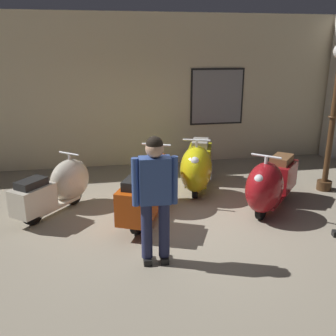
# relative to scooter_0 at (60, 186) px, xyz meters

# --- Properties ---
(ground_plane) EXTENTS (60.00, 60.00, 0.00)m
(ground_plane) POSITION_rel_scooter_0_xyz_m (1.80, -1.05, -0.44)
(ground_plane) COLOR gray
(showroom_back_wall) EXTENTS (18.00, 0.63, 3.41)m
(showroom_back_wall) POSITION_rel_scooter_0_xyz_m (1.97, 2.53, 1.26)
(showroom_back_wall) COLOR beige
(showroom_back_wall) RESTS_ON ground
(scooter_0) EXTENTS (1.34, 1.49, 0.96)m
(scooter_0) POSITION_rel_scooter_0_xyz_m (0.00, 0.00, 0.00)
(scooter_0) COLOR black
(scooter_0) RESTS_ON ground
(scooter_1) EXTENTS (1.26, 1.90, 1.13)m
(scooter_1) POSITION_rel_scooter_0_xyz_m (1.50, -0.42, 0.08)
(scooter_1) COLOR black
(scooter_1) RESTS_ON ground
(scooter_2) EXTENTS (1.10, 1.89, 1.11)m
(scooter_2) POSITION_rel_scooter_0_xyz_m (2.52, 0.45, 0.07)
(scooter_2) COLOR black
(scooter_2) RESTS_ON ground
(scooter_3) EXTENTS (1.55, 1.64, 1.07)m
(scooter_3) POSITION_rel_scooter_0_xyz_m (3.46, -0.71, 0.05)
(scooter_3) COLOR black
(scooter_3) RESTS_ON ground
(lamppost) EXTENTS (0.29, 0.29, 2.76)m
(lamppost) POSITION_rel_scooter_0_xyz_m (5.00, 0.05, 1.11)
(lamppost) COLOR #472D19
(lamppost) RESTS_ON ground
(visitor_1) EXTENTS (0.57, 0.28, 1.68)m
(visitor_1) POSITION_rel_scooter_0_xyz_m (1.33, -1.93, 0.54)
(visitor_1) COLOR black
(visitor_1) RESTS_ON ground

